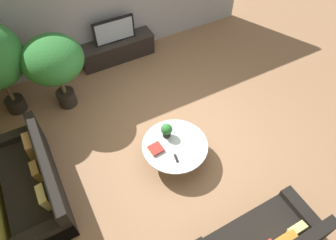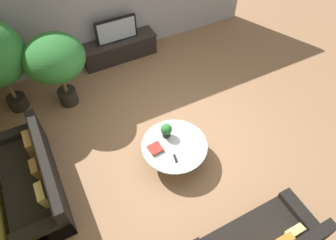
{
  "view_description": "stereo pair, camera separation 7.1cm",
  "coord_description": "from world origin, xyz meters",
  "px_view_note": "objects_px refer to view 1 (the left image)",
  "views": [
    {
      "loc": [
        -1.82,
        -3.01,
        4.81
      ],
      "look_at": [
        -0.11,
        0.14,
        0.55
      ],
      "focal_mm": 32.0,
      "sensor_mm": 36.0,
      "label": 1
    },
    {
      "loc": [
        -1.76,
        -3.04,
        4.81
      ],
      "look_at": [
        -0.11,
        0.14,
        0.55
      ],
      "focal_mm": 32.0,
      "sensor_mm": 36.0,
      "label": 2
    }
  ],
  "objects_px": {
    "potted_palm_corner": "(53,61)",
    "potted_plant_tabletop": "(167,130)",
    "media_console": "(117,49)",
    "television": "(114,31)",
    "coffee_table": "(175,148)",
    "couch_by_wall": "(35,182)"
  },
  "relations": [
    {
      "from": "potted_palm_corner",
      "to": "potted_plant_tabletop",
      "type": "relative_size",
      "value": 5.8
    },
    {
      "from": "media_console",
      "to": "potted_palm_corner",
      "type": "relative_size",
      "value": 1.12
    },
    {
      "from": "television",
      "to": "coffee_table",
      "type": "height_order",
      "value": "television"
    },
    {
      "from": "coffee_table",
      "to": "couch_by_wall",
      "type": "height_order",
      "value": "couch_by_wall"
    },
    {
      "from": "media_console",
      "to": "coffee_table",
      "type": "relative_size",
      "value": 1.55
    },
    {
      "from": "television",
      "to": "potted_plant_tabletop",
      "type": "xyz_separation_m",
      "value": [
        -0.23,
        -3.01,
        -0.25
      ]
    },
    {
      "from": "couch_by_wall",
      "to": "potted_palm_corner",
      "type": "bearing_deg",
      "value": 149.99
    },
    {
      "from": "potted_plant_tabletop",
      "to": "couch_by_wall",
      "type": "bearing_deg",
      "value": 173.46
    },
    {
      "from": "television",
      "to": "potted_plant_tabletop",
      "type": "bearing_deg",
      "value": -94.42
    },
    {
      "from": "coffee_table",
      "to": "potted_plant_tabletop",
      "type": "distance_m",
      "value": 0.38
    },
    {
      "from": "potted_palm_corner",
      "to": "coffee_table",
      "type": "bearing_deg",
      "value": -59.77
    },
    {
      "from": "coffee_table",
      "to": "couch_by_wall",
      "type": "xyz_separation_m",
      "value": [
        -2.41,
        0.53,
        -0.0
      ]
    },
    {
      "from": "potted_plant_tabletop",
      "to": "media_console",
      "type": "bearing_deg",
      "value": 85.58
    },
    {
      "from": "potted_palm_corner",
      "to": "potted_plant_tabletop",
      "type": "distance_m",
      "value": 2.55
    },
    {
      "from": "coffee_table",
      "to": "potted_plant_tabletop",
      "type": "relative_size",
      "value": 4.18
    },
    {
      "from": "television",
      "to": "couch_by_wall",
      "type": "relative_size",
      "value": 0.46
    },
    {
      "from": "couch_by_wall",
      "to": "potted_plant_tabletop",
      "type": "distance_m",
      "value": 2.41
    },
    {
      "from": "media_console",
      "to": "television",
      "type": "relative_size",
      "value": 1.87
    },
    {
      "from": "potted_palm_corner",
      "to": "television",
      "type": "bearing_deg",
      "value": 30.77
    },
    {
      "from": "television",
      "to": "coffee_table",
      "type": "bearing_deg",
      "value": -93.53
    },
    {
      "from": "media_console",
      "to": "coffee_table",
      "type": "bearing_deg",
      "value": -93.53
    },
    {
      "from": "television",
      "to": "potted_plant_tabletop",
      "type": "relative_size",
      "value": 3.46
    }
  ]
}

